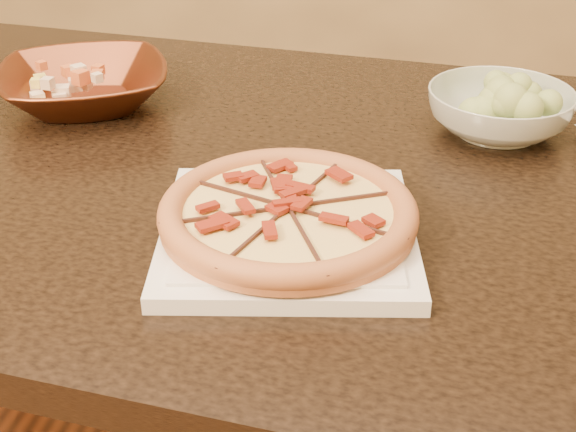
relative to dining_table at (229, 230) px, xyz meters
name	(u,v)px	position (x,y,z in m)	size (l,w,h in m)	color
dining_table	(229,230)	(0.00, 0.00, 0.00)	(1.43, 1.00, 0.75)	black
plate	(288,232)	(0.11, -0.18, 0.12)	(0.30, 0.30, 0.02)	white
pizza	(288,213)	(0.11, -0.18, 0.14)	(0.27, 0.27, 0.03)	#B66643
bronze_bowl	(85,86)	(-0.24, 0.14, 0.14)	(0.24, 0.24, 0.06)	brown
mixed_dish	(80,57)	(-0.25, 0.14, 0.18)	(0.10, 0.11, 0.03)	beige
salad_bowl	(499,112)	(0.34, 0.15, 0.14)	(0.19, 0.19, 0.06)	silver
salad	(504,78)	(0.34, 0.14, 0.18)	(0.10, 0.10, 0.04)	#ACBD71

